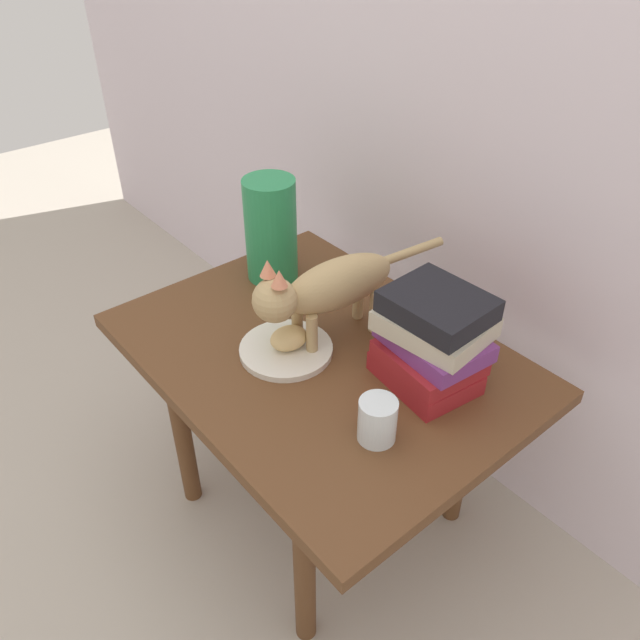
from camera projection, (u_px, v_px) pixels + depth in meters
The scene contains 9 objects.
ground_plane at pixel (320, 504), 1.64m from camera, with size 6.00×6.00×0.00m, color #B2A899.
back_panel at pixel (494, 21), 1.21m from camera, with size 4.00×0.04×2.20m, color silver.
side_table at pixel (320, 373), 1.37m from camera, with size 0.86×0.63×0.51m.
plate at pixel (286, 349), 1.33m from camera, with size 0.20×0.20×0.01m, color silver.
bread_roll at pixel (289, 338), 1.31m from camera, with size 0.08×0.06×0.05m, color #E0BC7A.
cat at pixel (327, 288), 1.29m from camera, with size 0.12×0.48×0.23m.
book_stack at pixel (432, 340), 1.20m from camera, with size 0.21×0.19×0.20m.
green_vase at pixel (271, 230), 1.50m from camera, with size 0.12×0.12×0.25m, color #288C51.
candle_jar at pixel (377, 422), 1.11m from camera, with size 0.07×0.07×0.08m.
Camera 1 is at (0.80, -0.66, 1.35)m, focal length 35.45 mm.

